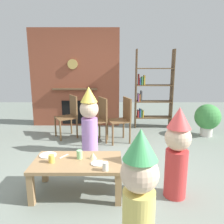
{
  "coord_description": "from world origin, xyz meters",
  "views": [
    {
      "loc": [
        0.16,
        -2.97,
        1.57
      ],
      "look_at": [
        0.15,
        0.4,
        0.82
      ],
      "focal_mm": 35.33,
      "sensor_mm": 36.0,
      "label": 1
    }
  ],
  "objects_px": {
    "paper_cup_near_left": "(52,158)",
    "dining_chair_left": "(70,114)",
    "coffee_table": "(78,166)",
    "child_with_cone_hat": "(140,192)",
    "paper_cup_center": "(106,166)",
    "paper_plate_rear": "(98,163)",
    "dining_chair_right": "(123,117)",
    "potted_plant_tall": "(208,118)",
    "paper_cup_near_right": "(80,154)",
    "dining_chair_middle": "(99,117)",
    "paper_plate_front": "(48,155)",
    "bookshelf": "(151,92)",
    "child_in_pink": "(178,151)",
    "child_by_the_chairs": "(90,119)",
    "birthday_cake_slice": "(93,156)"
  },
  "relations": [
    {
      "from": "paper_cup_near_left",
      "to": "dining_chair_left",
      "type": "bearing_deg",
      "value": 95.02
    },
    {
      "from": "coffee_table",
      "to": "dining_chair_left",
      "type": "height_order",
      "value": "dining_chair_left"
    },
    {
      "from": "child_with_cone_hat",
      "to": "dining_chair_left",
      "type": "xyz_separation_m",
      "value": [
        -1.12,
        3.05,
        -0.07
      ]
    },
    {
      "from": "coffee_table",
      "to": "paper_cup_center",
      "type": "distance_m",
      "value": 0.44
    },
    {
      "from": "child_with_cone_hat",
      "to": "dining_chair_left",
      "type": "relative_size",
      "value": 1.22
    },
    {
      "from": "paper_plate_rear",
      "to": "dining_chair_right",
      "type": "bearing_deg",
      "value": 78.72
    },
    {
      "from": "paper_plate_rear",
      "to": "potted_plant_tall",
      "type": "distance_m",
      "value": 3.2
    },
    {
      "from": "paper_cup_near_right",
      "to": "dining_chair_right",
      "type": "distance_m",
      "value": 1.88
    },
    {
      "from": "paper_cup_center",
      "to": "dining_chair_middle",
      "type": "xyz_separation_m",
      "value": [
        -0.2,
        2.08,
        0.05
      ]
    },
    {
      "from": "paper_plate_front",
      "to": "dining_chair_left",
      "type": "xyz_separation_m",
      "value": [
        -0.09,
        1.98,
        0.09
      ]
    },
    {
      "from": "bookshelf",
      "to": "dining_chair_right",
      "type": "bearing_deg",
      "value": -124.85
    },
    {
      "from": "child_in_pink",
      "to": "dining_chair_middle",
      "type": "relative_size",
      "value": 1.21
    },
    {
      "from": "dining_chair_left",
      "to": "paper_cup_near_right",
      "type": "bearing_deg",
      "value": 73.96
    },
    {
      "from": "paper_plate_front",
      "to": "potted_plant_tall",
      "type": "relative_size",
      "value": 0.3
    },
    {
      "from": "bookshelf",
      "to": "child_with_cone_hat",
      "type": "bearing_deg",
      "value": -100.94
    },
    {
      "from": "child_in_pink",
      "to": "dining_chair_right",
      "type": "relative_size",
      "value": 1.21
    },
    {
      "from": "bookshelf",
      "to": "dining_chair_left",
      "type": "height_order",
      "value": "bookshelf"
    },
    {
      "from": "paper_plate_front",
      "to": "dining_chair_left",
      "type": "relative_size",
      "value": 0.23
    },
    {
      "from": "paper_cup_center",
      "to": "paper_plate_rear",
      "type": "height_order",
      "value": "paper_cup_center"
    },
    {
      "from": "paper_cup_near_left",
      "to": "bookshelf",
      "type": "bearing_deg",
      "value": 60.4
    },
    {
      "from": "paper_plate_rear",
      "to": "paper_cup_near_right",
      "type": "bearing_deg",
      "value": 147.09
    },
    {
      "from": "coffee_table",
      "to": "paper_plate_front",
      "type": "xyz_separation_m",
      "value": [
        -0.4,
        0.15,
        0.07
      ]
    },
    {
      "from": "child_by_the_chairs",
      "to": "child_with_cone_hat",
      "type": "bearing_deg",
      "value": 16.64
    },
    {
      "from": "paper_plate_rear",
      "to": "child_with_cone_hat",
      "type": "bearing_deg",
      "value": -65.41
    },
    {
      "from": "paper_cup_near_right",
      "to": "paper_plate_front",
      "type": "xyz_separation_m",
      "value": [
        -0.42,
        0.09,
        -0.05
      ]
    },
    {
      "from": "paper_cup_near_right",
      "to": "birthday_cake_slice",
      "type": "relative_size",
      "value": 1.05
    },
    {
      "from": "coffee_table",
      "to": "paper_cup_near_left",
      "type": "height_order",
      "value": "paper_cup_near_left"
    },
    {
      "from": "child_in_pink",
      "to": "paper_cup_near_right",
      "type": "bearing_deg",
      "value": -3.33
    },
    {
      "from": "paper_cup_near_right",
      "to": "paper_plate_front",
      "type": "relative_size",
      "value": 0.5
    },
    {
      "from": "child_with_cone_hat",
      "to": "child_in_pink",
      "type": "xyz_separation_m",
      "value": [
        0.54,
        0.84,
        -0.0
      ]
    },
    {
      "from": "child_by_the_chairs",
      "to": "paper_cup_center",
      "type": "bearing_deg",
      "value": 13.11
    },
    {
      "from": "coffee_table",
      "to": "child_with_cone_hat",
      "type": "bearing_deg",
      "value": -55.44
    },
    {
      "from": "paper_cup_near_left",
      "to": "paper_plate_rear",
      "type": "distance_m",
      "value": 0.55
    },
    {
      "from": "dining_chair_left",
      "to": "potted_plant_tall",
      "type": "xyz_separation_m",
      "value": [
        3.0,
        0.06,
        -0.1
      ]
    },
    {
      "from": "dining_chair_middle",
      "to": "birthday_cake_slice",
      "type": "bearing_deg",
      "value": 66.02
    },
    {
      "from": "child_by_the_chairs",
      "to": "dining_chair_middle",
      "type": "height_order",
      "value": "child_by_the_chairs"
    },
    {
      "from": "birthday_cake_slice",
      "to": "child_with_cone_hat",
      "type": "bearing_deg",
      "value": -65.29
    },
    {
      "from": "dining_chair_right",
      "to": "potted_plant_tall",
      "type": "height_order",
      "value": "dining_chair_right"
    },
    {
      "from": "potted_plant_tall",
      "to": "paper_cup_near_left",
      "type": "bearing_deg",
      "value": -141.47
    },
    {
      "from": "paper_cup_near_right",
      "to": "dining_chair_middle",
      "type": "xyz_separation_m",
      "value": [
        0.13,
        1.76,
        0.04
      ]
    },
    {
      "from": "dining_chair_middle",
      "to": "paper_plate_rear",
      "type": "bearing_deg",
      "value": 68.01
    },
    {
      "from": "paper_cup_near_right",
      "to": "paper_cup_center",
      "type": "bearing_deg",
      "value": -43.61
    },
    {
      "from": "dining_chair_right",
      "to": "paper_cup_near_left",
      "type": "bearing_deg",
      "value": 45.69
    },
    {
      "from": "birthday_cake_slice",
      "to": "bookshelf",
      "type": "bearing_deg",
      "value": 67.28
    },
    {
      "from": "paper_plate_front",
      "to": "potted_plant_tall",
      "type": "bearing_deg",
      "value": 35.04
    },
    {
      "from": "paper_plate_front",
      "to": "child_in_pink",
      "type": "height_order",
      "value": "child_in_pink"
    },
    {
      "from": "paper_plate_rear",
      "to": "child_with_cone_hat",
      "type": "xyz_separation_m",
      "value": [
        0.38,
        -0.83,
        0.16
      ]
    },
    {
      "from": "paper_cup_near_right",
      "to": "birthday_cake_slice",
      "type": "bearing_deg",
      "value": -1.94
    },
    {
      "from": "dining_chair_right",
      "to": "potted_plant_tall",
      "type": "relative_size",
      "value": 1.27
    },
    {
      "from": "paper_cup_near_right",
      "to": "potted_plant_tall",
      "type": "relative_size",
      "value": 0.15
    }
  ]
}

